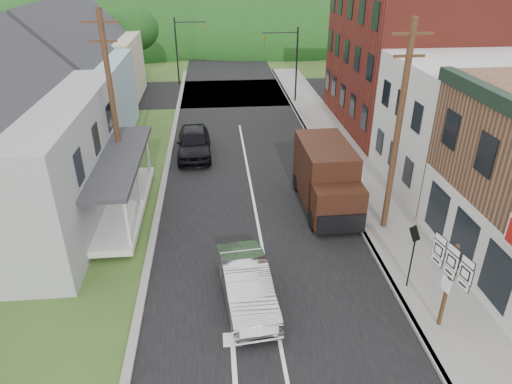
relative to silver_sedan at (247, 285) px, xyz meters
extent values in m
plane|color=#2D4719|center=(0.90, 0.82, -0.75)|extent=(120.00, 120.00, 0.00)
cube|color=black|center=(0.90, 10.82, -0.75)|extent=(9.00, 90.00, 0.02)
cube|color=black|center=(0.90, 27.82, -0.75)|extent=(60.00, 9.00, 0.02)
cube|color=slate|center=(6.80, 8.82, -0.67)|extent=(2.80, 55.00, 0.15)
cube|color=slate|center=(5.45, 8.82, -0.67)|extent=(0.20, 55.00, 0.15)
cube|color=slate|center=(-3.75, 8.82, -0.69)|extent=(0.30, 55.00, 0.12)
cube|color=silver|center=(12.20, 8.32, 2.50)|extent=(8.00, 7.00, 6.50)
cube|color=maroon|center=(12.20, 17.82, 4.25)|extent=(8.00, 12.00, 10.00)
cube|color=#8DABC0|center=(-10.10, 17.82, 1.75)|extent=(7.00, 8.00, 5.00)
cube|color=beige|center=(-10.60, 26.82, 1.75)|extent=(7.00, 8.00, 5.00)
cylinder|color=#472D19|center=(6.50, 4.32, 3.75)|extent=(0.26, 0.26, 9.00)
cube|color=#472D19|center=(6.50, 4.32, 7.65)|extent=(1.60, 0.10, 0.10)
cube|color=#472D19|center=(6.50, 4.32, 6.85)|extent=(1.20, 0.10, 0.10)
cylinder|color=#472D19|center=(-5.60, 8.82, 3.75)|extent=(0.26, 0.26, 9.00)
cube|color=#472D19|center=(-5.60, 8.82, 7.65)|extent=(1.60, 0.10, 0.10)
cube|color=#472D19|center=(-5.60, 8.82, 6.85)|extent=(1.20, 0.10, 0.10)
cylinder|color=black|center=(5.90, 24.32, 2.25)|extent=(0.14, 0.14, 6.00)
cylinder|color=black|center=(4.50, 24.32, 4.85)|extent=(2.80, 0.10, 0.10)
imported|color=olive|center=(3.30, 24.32, 4.15)|extent=(0.16, 0.20, 1.00)
cylinder|color=black|center=(-4.10, 31.32, 2.25)|extent=(0.14, 0.14, 6.00)
cylinder|color=black|center=(-2.70, 31.32, 4.85)|extent=(2.80, 0.10, 0.10)
imported|color=olive|center=(-1.50, 31.32, 4.15)|extent=(0.16, 0.20, 1.00)
cylinder|color=#382616|center=(-8.10, 32.82, 1.21)|extent=(0.36, 0.36, 3.92)
ellipsoid|color=black|center=(-8.10, 32.82, 4.15)|extent=(4.80, 4.80, 4.08)
ellipsoid|color=black|center=(0.90, 55.82, -0.75)|extent=(90.00, 30.00, 16.00)
imported|color=#BABABF|center=(0.00, 0.00, 0.00)|extent=(2.06, 4.68, 1.50)
imported|color=black|center=(-2.19, 13.58, 0.10)|extent=(2.14, 5.02, 1.69)
cube|color=black|center=(4.30, 7.03, 0.94)|extent=(2.28, 4.28, 2.80)
cube|color=black|center=(4.34, 4.52, 0.46)|extent=(2.24, 1.58, 1.84)
cube|color=black|center=(4.33, 4.71, 1.23)|extent=(2.04, 1.19, 0.05)
cube|color=black|center=(4.35, 3.70, -0.02)|extent=(2.13, 0.17, 0.87)
cylinder|color=black|center=(3.32, 4.60, -0.31)|extent=(0.28, 0.87, 0.87)
cylinder|color=black|center=(5.35, 4.63, -0.31)|extent=(0.28, 0.87, 0.87)
cylinder|color=black|center=(3.27, 8.47, -0.31)|extent=(0.28, 0.87, 0.87)
cylinder|color=black|center=(5.30, 8.49, -0.31)|extent=(0.28, 0.87, 0.87)
cube|color=#472D19|center=(6.21, -1.86, 0.97)|extent=(0.12, 0.12, 3.14)
cube|color=black|center=(6.16, -1.87, 1.96)|extent=(0.38, 1.77, 0.07)
cube|color=white|center=(6.24, -2.49, 2.36)|extent=(0.11, 0.49, 0.20)
cube|color=white|center=(6.24, -2.49, 1.96)|extent=(0.12, 0.53, 0.49)
cube|color=white|center=(6.24, -2.49, 1.55)|extent=(0.11, 0.49, 0.25)
cube|color=white|center=(6.12, -1.88, 2.36)|extent=(0.11, 0.49, 0.20)
cube|color=white|center=(6.12, -1.88, 1.96)|extent=(0.12, 0.53, 0.49)
cube|color=white|center=(6.12, -1.88, 1.55)|extent=(0.11, 0.49, 0.25)
cube|color=white|center=(6.00, -1.26, 2.36)|extent=(0.11, 0.49, 0.20)
cube|color=white|center=(6.00, -1.26, 1.96)|extent=(0.12, 0.53, 0.49)
cube|color=white|center=(6.00, -1.26, 1.55)|extent=(0.11, 0.49, 0.25)
cube|color=white|center=(6.12, -1.88, 1.06)|extent=(0.09, 0.40, 0.49)
cylinder|color=black|center=(5.92, 0.15, 0.64)|extent=(0.07, 0.07, 2.47)
cube|color=black|center=(5.85, 0.15, 1.67)|extent=(0.11, 0.72, 0.73)
cube|color=#DF9C0B|center=(5.87, 0.15, 1.67)|extent=(0.11, 0.65, 0.66)
camera|label=1|loc=(-0.85, -12.57, 10.21)|focal=32.00mm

